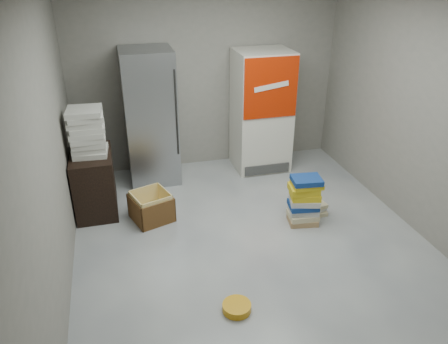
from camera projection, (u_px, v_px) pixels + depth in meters
The scene contains 10 objects.
ground at pixel (257, 252), 4.93m from camera, with size 5.00×5.00×0.00m, color #B7B8B3.
room_shell at pixel (263, 97), 4.12m from camera, with size 4.04×5.04×2.82m.
steel_fridge at pixel (150, 117), 6.14m from camera, with size 0.70×0.72×1.90m.
coke_cooler at pixel (261, 111), 6.53m from camera, with size 0.80×0.73×1.80m.
wood_shelf at pixel (95, 182), 5.57m from camera, with size 0.50×0.80×0.80m, color black.
supply_box_stack at pixel (87, 132), 5.25m from camera, with size 0.43×0.44×0.58m.
phonebook_stack_main at pixel (304, 200), 5.33m from camera, with size 0.41×0.36×0.63m.
phonebook_stack_side at pixel (311, 208), 5.62m from camera, with size 0.40×0.36×0.15m.
cardboard_box at pixel (151, 208), 5.47m from camera, with size 0.58×0.58×0.37m.
bucket_lid at pixel (237, 307), 4.10m from camera, with size 0.27×0.27×0.07m, color orange.
Camera 1 is at (-1.37, -3.77, 3.01)m, focal length 35.00 mm.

